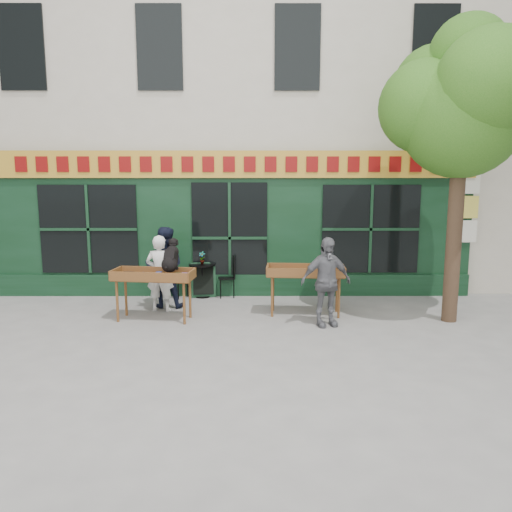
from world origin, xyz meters
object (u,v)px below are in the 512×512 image
Objects in this scene: book_cart_right at (305,274)px; man_left at (165,267)px; book_cart_center at (153,278)px; bistro_table at (202,274)px; dog at (171,254)px; woman at (160,273)px; man_right at (326,282)px.

man_left is (-2.90, 0.60, 0.03)m from book_cart_right.
book_cart_center is 1.01× the size of book_cart_right.
book_cart_right is at bearing 168.73° from man_left.
book_cart_right is 2.03× the size of bistro_table.
book_cart_right is (2.59, 0.43, -0.47)m from dog.
book_cart_center is 0.65m from woman.
book_cart_right is (2.94, 0.38, 0.00)m from book_cart_center.
man_left is at bearing 172.60° from book_cart_right.
dog is 2.05m from bistro_table.
bistro_table is at bearing 150.99° from book_cart_right.
bistro_table is at bearing -115.18° from woman.
woman is 3.40m from man_right.
book_cart_right is 2.65m from bistro_table.
book_cart_right is at bearing 96.07° from man_right.
man_left is at bearing -89.56° from woman.
man_right reaches higher than woman.
bistro_table is (-2.20, 1.45, -0.28)m from book_cart_right.
man_right is at bearing -41.27° from bistro_table.
woman is 1.02× the size of book_cart_right.
bistro_table is at bearing 123.01° from man_right.
dog reaches higher than woman.
book_cart_right reaches higher than bistro_table.
man_left reaches higher than dog.
bistro_table is 0.45× the size of man_left.
book_cart_center and book_cart_right have the same top height.
book_cart_center is at bearing 157.72° from man_right.
man_right is 0.97× the size of man_left.
book_cart_right is at bearing -33.29° from bistro_table.
man_right is 3.34m from bistro_table.
book_cart_center is 0.94× the size of man_right.
man_right is (0.30, -0.75, 0.01)m from book_cart_right.
book_cart_right is 0.91× the size of man_left.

